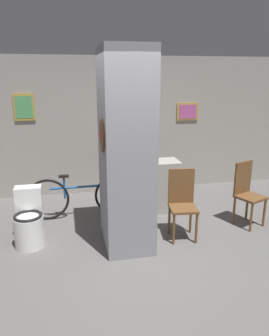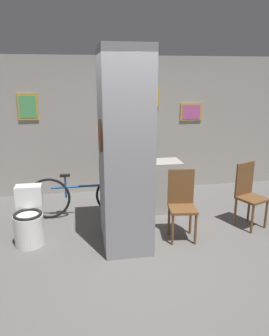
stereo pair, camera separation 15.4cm
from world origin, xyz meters
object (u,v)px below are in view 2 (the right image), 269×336
(chair_near_pillar, at_px, (182,202))
(toilet, at_px, (29,221))
(bottle_tall, at_px, (140,157))
(bicycle, at_px, (83,196))
(chair_by_doorway, at_px, (248,192))

(chair_near_pillar, bearing_deg, toilet, -178.87)
(bottle_tall, bearing_deg, chair_near_pillar, -66.99)
(toilet, xyz_separation_m, bicycle, (0.76, 0.76, 0.03))
(bicycle, relative_size, bottle_tall, 6.72)
(bicycle, bearing_deg, chair_by_doorway, -17.52)
(bottle_tall, bearing_deg, bicycle, 179.53)
(chair_near_pillar, xyz_separation_m, bicycle, (-1.35, 0.97, -0.18))
(chair_by_doorway, bearing_deg, bottle_tall, 130.77)
(toilet, distance_m, bottle_tall, 1.97)
(chair_by_doorway, relative_size, bottle_tall, 3.74)
(toilet, distance_m, chair_near_pillar, 2.14)
(chair_by_doorway, bearing_deg, chair_near_pillar, 167.24)
(toilet, relative_size, chair_by_doorway, 0.78)
(chair_near_pillar, relative_size, chair_by_doorway, 1.00)
(bicycle, bearing_deg, bottle_tall, -0.47)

